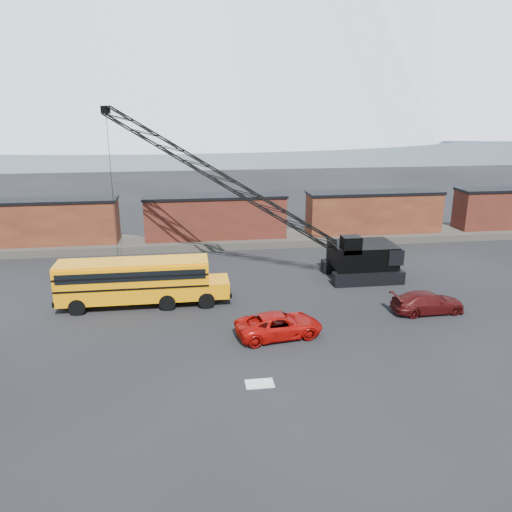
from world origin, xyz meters
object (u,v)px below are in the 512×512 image
at_px(red_pickup, 279,325).
at_px(maroon_suv, 428,302).
at_px(school_bus, 139,280).
at_px(crawler_crane, 227,182).

relative_size(red_pickup, maroon_suv, 1.07).
xyz_separation_m(school_bus, crawler_crane, (6.57, 5.89, 5.66)).
xyz_separation_m(red_pickup, crawler_crane, (-1.95, 11.92, 6.73)).
bearing_deg(crawler_crane, maroon_suv, -38.40).
relative_size(school_bus, crawler_crane, 0.52).
height_order(school_bus, crawler_crane, crawler_crane).
bearing_deg(maroon_suv, red_pickup, 99.71).
bearing_deg(crawler_crane, school_bus, -138.12).
bearing_deg(school_bus, crawler_crane, 41.88).
distance_m(school_bus, crawler_crane, 10.48).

